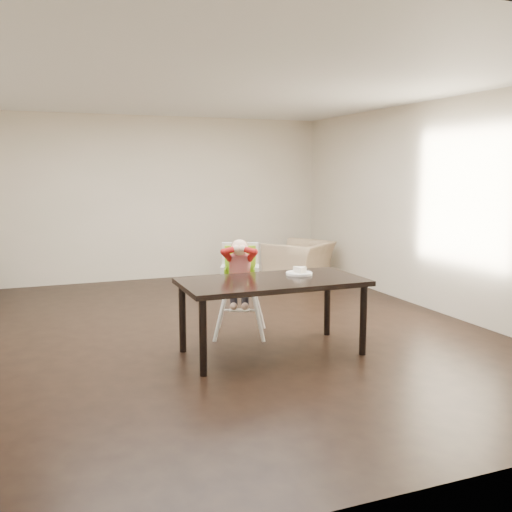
# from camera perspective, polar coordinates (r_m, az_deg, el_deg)

# --- Properties ---
(ground) EXTENTS (7.00, 7.00, 0.00)m
(ground) POSITION_cam_1_polar(r_m,az_deg,el_deg) (6.50, -4.35, -7.65)
(ground) COLOR black
(ground) RESTS_ON ground
(room_walls) EXTENTS (6.02, 7.02, 2.71)m
(room_walls) POSITION_cam_1_polar(r_m,az_deg,el_deg) (6.25, -4.55, 8.92)
(room_walls) COLOR beige
(room_walls) RESTS_ON ground
(dining_table) EXTENTS (1.80, 0.90, 0.75)m
(dining_table) POSITION_cam_1_polar(r_m,az_deg,el_deg) (5.63, 1.64, -3.15)
(dining_table) COLOR black
(dining_table) RESTS_ON ground
(high_chair) EXTENTS (0.58, 0.58, 1.07)m
(high_chair) POSITION_cam_1_polar(r_m,az_deg,el_deg) (6.27, -1.62, -1.16)
(high_chair) COLOR white
(high_chair) RESTS_ON ground
(plate) EXTENTS (0.32, 0.32, 0.08)m
(plate) POSITION_cam_1_polar(r_m,az_deg,el_deg) (5.88, 4.37, -1.61)
(plate) COLOR white
(plate) RESTS_ON dining_table
(armchair) EXTENTS (1.20, 1.13, 0.88)m
(armchair) POSITION_cam_1_polar(r_m,az_deg,el_deg) (9.33, 4.36, 0.08)
(armchair) COLOR tan
(armchair) RESTS_ON ground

